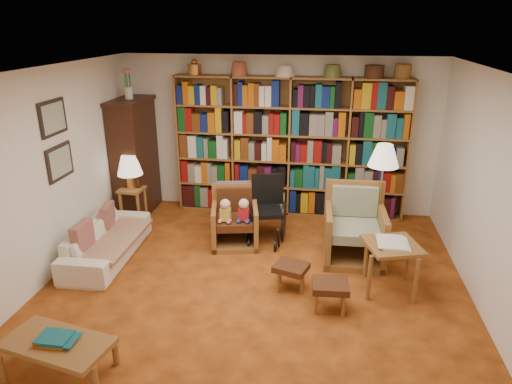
% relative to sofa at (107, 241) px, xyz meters
% --- Properties ---
extents(floor, '(5.00, 5.00, 0.00)m').
position_rel_sofa_xyz_m(floor, '(2.05, -0.41, -0.24)').
color(floor, '#B6591C').
rests_on(floor, ground).
extents(ceiling, '(5.00, 5.00, 0.00)m').
position_rel_sofa_xyz_m(ceiling, '(2.05, -0.41, 2.26)').
color(ceiling, white).
rests_on(ceiling, wall_back).
extents(wall_back, '(5.00, 0.00, 5.00)m').
position_rel_sofa_xyz_m(wall_back, '(2.05, 2.09, 1.01)').
color(wall_back, white).
rests_on(wall_back, floor).
extents(wall_front, '(5.00, 0.00, 5.00)m').
position_rel_sofa_xyz_m(wall_front, '(2.05, -2.91, 1.01)').
color(wall_front, white).
rests_on(wall_front, floor).
extents(wall_left, '(0.00, 5.00, 5.00)m').
position_rel_sofa_xyz_m(wall_left, '(-0.45, -0.41, 1.01)').
color(wall_left, white).
rests_on(wall_left, floor).
extents(wall_right, '(0.00, 5.00, 5.00)m').
position_rel_sofa_xyz_m(wall_right, '(4.55, -0.41, 1.01)').
color(wall_right, white).
rests_on(wall_right, floor).
extents(bookshelf, '(3.60, 0.30, 2.42)m').
position_rel_sofa_xyz_m(bookshelf, '(2.25, 1.92, 0.93)').
color(bookshelf, '#9C6430').
rests_on(bookshelf, floor).
extents(curio_cabinet, '(0.50, 0.95, 2.40)m').
position_rel_sofa_xyz_m(curio_cabinet, '(-0.20, 1.59, 0.71)').
color(curio_cabinet, '#371A0F').
rests_on(curio_cabinet, floor).
extents(framed_pictures, '(0.03, 0.52, 0.97)m').
position_rel_sofa_xyz_m(framed_pictures, '(-0.43, -0.11, 1.39)').
color(framed_pictures, black).
rests_on(framed_pictures, wall_left).
extents(sofa, '(1.66, 0.70, 0.48)m').
position_rel_sofa_xyz_m(sofa, '(0.00, 0.00, 0.00)').
color(sofa, '#EDE1C9').
rests_on(sofa, floor).
extents(sofa_throw, '(0.70, 1.30, 0.04)m').
position_rel_sofa_xyz_m(sofa_throw, '(0.05, 0.00, 0.06)').
color(sofa_throw, beige).
rests_on(sofa_throw, sofa).
extents(cushion_left, '(0.17, 0.36, 0.35)m').
position_rel_sofa_xyz_m(cushion_left, '(-0.13, 0.35, 0.21)').
color(cushion_left, maroon).
rests_on(cushion_left, sofa).
extents(cushion_right, '(0.13, 0.38, 0.38)m').
position_rel_sofa_xyz_m(cushion_right, '(-0.13, -0.35, 0.21)').
color(cushion_right, maroon).
rests_on(cushion_right, sofa).
extents(side_table_lamp, '(0.37, 0.37, 0.57)m').
position_rel_sofa_xyz_m(side_table_lamp, '(-0.10, 1.13, 0.17)').
color(side_table_lamp, '#9C6430').
rests_on(side_table_lamp, floor).
extents(table_lamp, '(0.38, 0.38, 0.52)m').
position_rel_sofa_xyz_m(table_lamp, '(-0.10, 1.13, 0.69)').
color(table_lamp, gold).
rests_on(table_lamp, side_table_lamp).
extents(armchair_leather, '(0.77, 0.80, 0.82)m').
position_rel_sofa_xyz_m(armchair_leather, '(1.60, 0.74, 0.10)').
color(armchair_leather, '#9C6430').
rests_on(armchair_leather, floor).
extents(armchair_sage, '(0.80, 0.84, 0.98)m').
position_rel_sofa_xyz_m(armchair_sage, '(3.24, 0.57, 0.13)').
color(armchair_sage, '#9C6430').
rests_on(armchair_sage, floor).
extents(wheelchair, '(0.56, 0.75, 0.94)m').
position_rel_sofa_xyz_m(wheelchair, '(2.01, 0.90, 0.19)').
color(wheelchair, black).
rests_on(wheelchair, floor).
extents(floor_lamp, '(0.40, 0.40, 1.50)m').
position_rel_sofa_xyz_m(floor_lamp, '(3.56, 0.77, 1.06)').
color(floor_lamp, gold).
rests_on(floor_lamp, floor).
extents(side_table_papers, '(0.72, 0.72, 0.63)m').
position_rel_sofa_xyz_m(side_table_papers, '(3.62, -0.24, 0.27)').
color(side_table_papers, '#9C6430').
rests_on(side_table_papers, floor).
extents(footstool_a, '(0.45, 0.41, 0.31)m').
position_rel_sofa_xyz_m(footstool_a, '(2.48, -0.39, 0.02)').
color(footstool_a, '#462112').
rests_on(footstool_a, floor).
extents(footstool_b, '(0.41, 0.36, 0.33)m').
position_rel_sofa_xyz_m(footstool_b, '(2.93, -0.74, 0.03)').
color(footstool_b, '#462112').
rests_on(footstool_b, floor).
extents(coffee_table, '(1.03, 0.66, 0.41)m').
position_rel_sofa_xyz_m(coffee_table, '(0.56, -2.10, 0.07)').
color(coffee_table, '#9C6430').
rests_on(coffee_table, floor).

